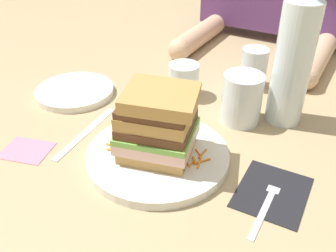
% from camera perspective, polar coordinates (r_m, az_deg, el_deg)
% --- Properties ---
extents(ground_plane, '(3.00, 3.00, 0.00)m').
position_cam_1_polar(ground_plane, '(0.71, -0.75, -4.18)').
color(ground_plane, tan).
extents(main_plate, '(0.26, 0.26, 0.02)m').
position_cam_1_polar(main_plate, '(0.69, -1.25, -4.57)').
color(main_plate, white).
rests_on(main_plate, ground_plane).
extents(sandwich, '(0.15, 0.14, 0.13)m').
position_cam_1_polar(sandwich, '(0.64, -1.28, 0.30)').
color(sandwich, tan).
rests_on(sandwich, main_plate).
extents(carrot_shred_0, '(0.01, 0.02, 0.00)m').
position_cam_1_polar(carrot_shred_0, '(0.69, -8.23, -3.38)').
color(carrot_shred_0, orange).
rests_on(carrot_shred_0, main_plate).
extents(carrot_shred_1, '(0.02, 0.00, 0.00)m').
position_cam_1_polar(carrot_shred_1, '(0.70, -8.57, -2.92)').
color(carrot_shred_1, orange).
rests_on(carrot_shred_1, main_plate).
extents(carrot_shred_2, '(0.03, 0.00, 0.00)m').
position_cam_1_polar(carrot_shred_2, '(0.71, -5.33, -2.26)').
color(carrot_shred_2, orange).
rests_on(carrot_shred_2, main_plate).
extents(carrot_shred_3, '(0.03, 0.03, 0.00)m').
position_cam_1_polar(carrot_shred_3, '(0.71, -7.20, -2.09)').
color(carrot_shred_3, orange).
rests_on(carrot_shred_3, main_plate).
extents(carrot_shred_4, '(0.02, 0.02, 0.00)m').
position_cam_1_polar(carrot_shred_4, '(0.71, -8.20, -2.46)').
color(carrot_shred_4, orange).
rests_on(carrot_shred_4, main_plate).
extents(carrot_shred_5, '(0.01, 0.03, 0.00)m').
position_cam_1_polar(carrot_shred_5, '(0.72, -7.79, -2.10)').
color(carrot_shred_5, orange).
rests_on(carrot_shred_5, main_plate).
extents(carrot_shred_6, '(0.03, 0.00, 0.00)m').
position_cam_1_polar(carrot_shred_6, '(0.69, -8.17, -3.71)').
color(carrot_shred_6, orange).
rests_on(carrot_shred_6, main_plate).
extents(carrot_shred_7, '(0.03, 0.01, 0.00)m').
position_cam_1_polar(carrot_shred_7, '(0.69, -6.43, -3.42)').
color(carrot_shred_7, orange).
rests_on(carrot_shred_7, main_plate).
extents(carrot_shred_8, '(0.01, 0.03, 0.00)m').
position_cam_1_polar(carrot_shred_8, '(0.70, -7.01, -3.08)').
color(carrot_shred_8, orange).
rests_on(carrot_shred_8, main_plate).
extents(carrot_shred_9, '(0.02, 0.03, 0.00)m').
position_cam_1_polar(carrot_shred_9, '(0.66, 5.10, -5.31)').
color(carrot_shred_9, orange).
rests_on(carrot_shred_9, main_plate).
extents(carrot_shred_10, '(0.00, 0.03, 0.00)m').
position_cam_1_polar(carrot_shred_10, '(0.68, 5.20, -4.16)').
color(carrot_shred_10, orange).
rests_on(carrot_shred_10, main_plate).
extents(carrot_shred_11, '(0.00, 0.03, 0.00)m').
position_cam_1_polar(carrot_shred_11, '(0.66, 3.63, -5.56)').
color(carrot_shred_11, orange).
rests_on(carrot_shred_11, main_plate).
extents(carrot_shred_12, '(0.02, 0.01, 0.00)m').
position_cam_1_polar(carrot_shred_12, '(0.68, 4.53, -3.97)').
color(carrot_shred_12, orange).
rests_on(carrot_shred_12, main_plate).
extents(carrot_shred_13, '(0.02, 0.02, 0.00)m').
position_cam_1_polar(carrot_shred_13, '(0.66, 3.99, -5.16)').
color(carrot_shred_13, orange).
rests_on(carrot_shred_13, main_plate).
extents(carrot_shred_14, '(0.01, 0.03, 0.00)m').
position_cam_1_polar(carrot_shred_14, '(0.66, 4.73, -5.49)').
color(carrot_shred_14, orange).
rests_on(carrot_shred_14, main_plate).
extents(carrot_shred_15, '(0.02, 0.03, 0.00)m').
position_cam_1_polar(carrot_shred_15, '(0.66, 2.80, -5.06)').
color(carrot_shred_15, orange).
rests_on(carrot_shred_15, main_plate).
extents(napkin_dark, '(0.11, 0.13, 0.00)m').
position_cam_1_polar(napkin_dark, '(0.65, 15.34, -9.60)').
color(napkin_dark, black).
rests_on(napkin_dark, ground_plane).
extents(fork, '(0.02, 0.17, 0.00)m').
position_cam_1_polar(fork, '(0.63, 14.83, -10.65)').
color(fork, silver).
rests_on(fork, napkin_dark).
extents(knife, '(0.04, 0.20, 0.00)m').
position_cam_1_polar(knife, '(0.77, -12.54, -1.14)').
color(knife, silver).
rests_on(knife, ground_plane).
extents(juice_glass, '(0.08, 0.08, 0.10)m').
position_cam_1_polar(juice_glass, '(0.79, 10.95, 3.64)').
color(juice_glass, white).
rests_on(juice_glass, ground_plane).
extents(water_bottle, '(0.07, 0.07, 0.31)m').
position_cam_1_polar(water_bottle, '(0.78, 18.36, 9.72)').
color(water_bottle, silver).
rests_on(water_bottle, ground_plane).
extents(empty_tumbler_0, '(0.06, 0.06, 0.10)m').
position_cam_1_polar(empty_tumbler_0, '(0.93, 12.73, 8.47)').
color(empty_tumbler_0, silver).
rests_on(empty_tumbler_0, ground_plane).
extents(empty_tumbler_1, '(0.07, 0.07, 0.08)m').
position_cam_1_polar(empty_tumbler_1, '(0.88, 2.38, 6.89)').
color(empty_tumbler_1, silver).
rests_on(empty_tumbler_1, ground_plane).
extents(side_plate, '(0.18, 0.18, 0.01)m').
position_cam_1_polar(side_plate, '(0.92, -13.80, 5.09)').
color(side_plate, white).
rests_on(side_plate, ground_plane).
extents(napkin_pink, '(0.10, 0.09, 0.00)m').
position_cam_1_polar(napkin_pink, '(0.76, -20.47, -3.41)').
color(napkin_pink, pink).
rests_on(napkin_pink, ground_plane).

